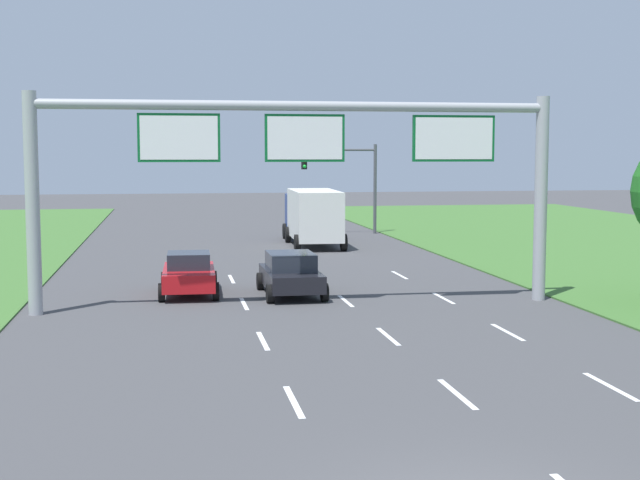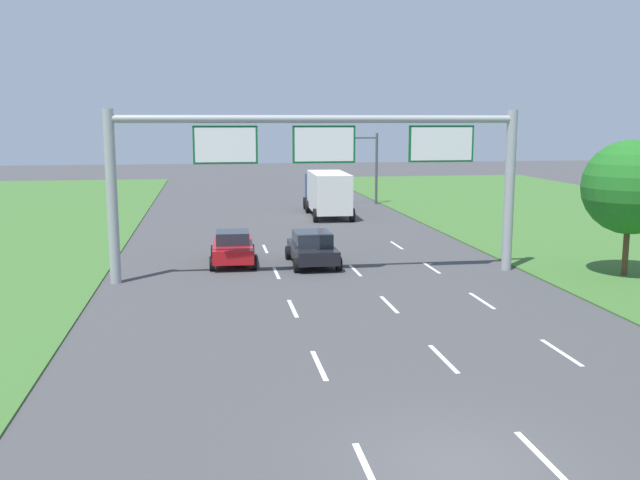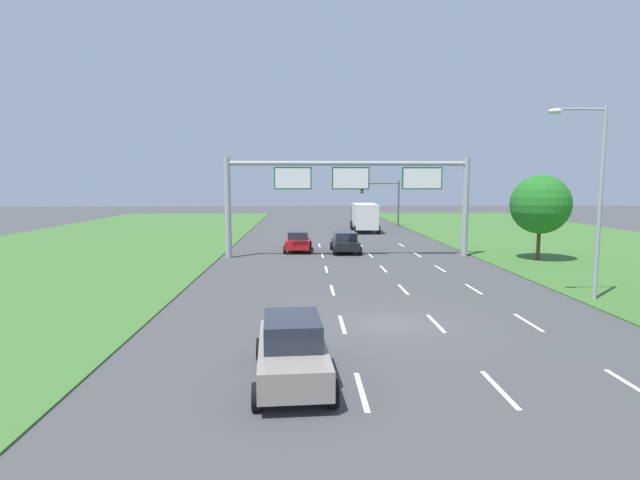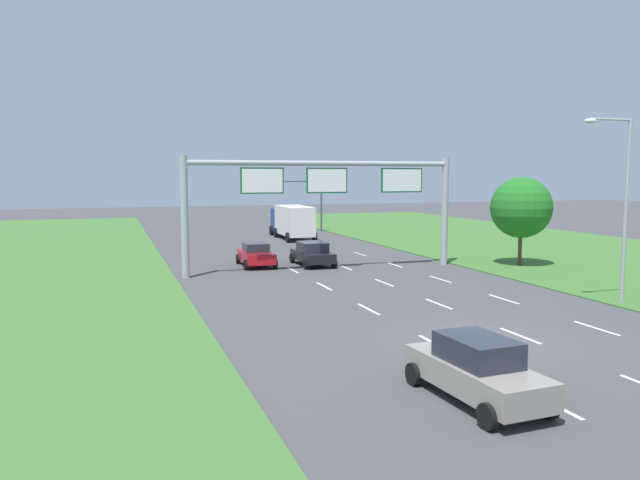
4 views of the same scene
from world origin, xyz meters
The scene contains 10 objects.
ground_plane centered at (0.00, 0.00, 0.00)m, with size 200.00×200.00×0.00m, color #424244.
lane_dashes_inner_left centered at (-1.75, 3.00, 0.00)m, with size 0.14×44.40×0.01m.
lane_dashes_inner_right centered at (1.75, 3.00, 0.00)m, with size 0.14×44.40×0.01m.
lane_dashes_slip centered at (5.25, 3.00, 0.00)m, with size 0.14×44.40×0.01m.
car_lead_silver centered at (-3.53, 20.37, 0.76)m, with size 2.16×4.10×1.52m.
car_mid_lane centered at (0.06, 19.55, 0.79)m, with size 2.14×4.14×1.53m.
box_truck centered at (3.61, 36.62, 1.67)m, with size 2.88×8.32×3.05m.
sign_gantry centered at (0.18, 17.11, 4.93)m, with size 17.24×0.44×7.00m.
traffic_light_mast centered at (6.66, 42.75, 3.87)m, with size 4.76×0.49×5.60m.
roadside_tree_mid centered at (12.80, 15.03, 3.80)m, with size 3.94×3.94×5.78m.
Camera 2 is at (-4.60, -12.20, 6.51)m, focal length 40.00 mm.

